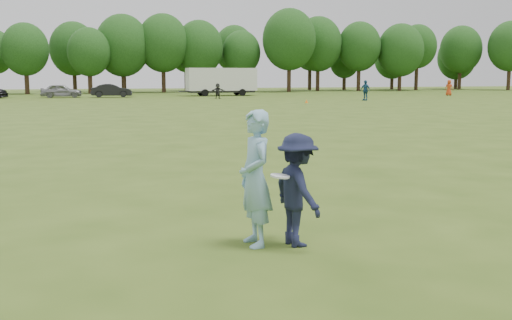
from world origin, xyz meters
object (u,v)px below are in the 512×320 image
Objects in this scene: car_f at (112,91)px; player_far_c at (449,88)px; defender at (297,190)px; player_far_b at (365,90)px; car_e at (61,91)px; thrower at (255,178)px; field_cone at (306,101)px; cargo_trailer at (221,80)px; player_far_d at (218,91)px.

player_far_c is at bearing -93.99° from car_f.
defender is 0.84× the size of player_far_b.
player_far_c is 0.43× the size of car_e.
thrower is at bearing -174.04° from car_e.
field_cone is 19.90m from cargo_trailer.
player_far_c is at bearing -16.36° from cargo_trailer.
car_f is (-22.58, 15.23, -0.24)m from player_far_b.
player_far_d is 0.36× the size of car_f.
defender is 0.88× the size of player_far_c.
cargo_trailer reaches higher than player_far_d.
car_f is at bearing 39.00° from player_far_c.
thrower is 0.46× the size of car_e.
car_e is 5.21m from car_f.
car_e is 0.98× the size of car_f.
player_far_b is 19.42m from cargo_trailer.
cargo_trailer reaches higher than field_cone.
car_f is at bearing 134.05° from player_far_d.
defender is 52.94m from player_far_d.
defender is (0.57, -0.18, -0.17)m from thrower.
field_cone is at bearing -129.78° from car_e.
defender is at bearing 101.81° from player_far_c.
car_f is at bearing -9.60° from defender.
player_far_c is (39.49, 52.75, -0.05)m from thrower.
thrower is 43.98m from field_cone.
player_far_b is 1.22× the size of player_far_d.
car_f reaches higher than field_cone.
player_far_b is at bearing 147.81° from thrower.
defender is at bearing -173.50° from car_e.
cargo_trailer is at bearing -78.62° from car_f.
thrower reaches higher than car_f.
thrower is at bearing -54.81° from player_far_b.
player_far_d is at bearing -120.54° from car_f.
player_far_c is 43.73m from car_e.
player_far_d is at bearing 164.03° from thrower.
player_far_c is at bearing 139.82° from thrower.
player_far_d is at bearing -20.71° from defender.
player_far_b is (24.02, 43.64, -0.01)m from thrower.
car_e is 14.20× the size of field_cone.
car_e is (-3.75, 59.25, -0.25)m from thrower.
field_cone is (16.29, 40.80, -0.66)m from defender.
cargo_trailer is (13.98, 60.24, 0.80)m from thrower.
defender reaches higher than car_f.
defender is at bearing -175.70° from car_f.
player_far_b reaches higher than car_e.
field_cone is (16.86, 40.62, -0.82)m from thrower.
field_cone is (5.32, -11.00, -0.64)m from player_far_d.
player_far_b is 14.81m from player_far_d.
player_far_d reaches higher than field_cone.
thrower reaches higher than field_cone.
player_far_d is (-27.95, -1.14, -0.14)m from player_far_c.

